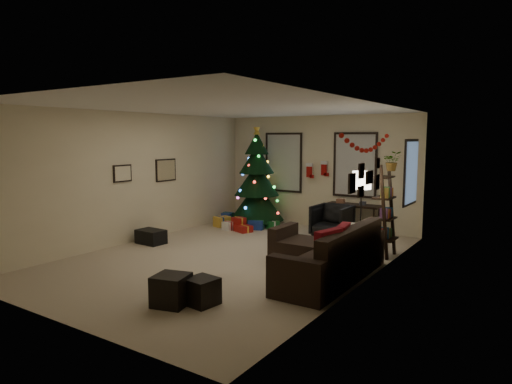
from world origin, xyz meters
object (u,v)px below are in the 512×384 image
Objects in this scene: sofa at (326,258)px; bookshelf at (387,212)px; desk_chair at (332,221)px; christmas_tree at (257,183)px; desk at (353,208)px.

sofa is 1.50× the size of bookshelf.
christmas_tree is at bearing 172.98° from desk_chair.
christmas_tree is 2.03× the size of desk.
desk is 0.73× the size of bookshelf.
sofa is at bearing -105.18° from bookshelf.
sofa is at bearing -67.38° from desk_chair.
sofa reaches higher than desk_chair.
bookshelf is (1.50, -0.98, 0.46)m from desk_chair.
desk_chair is 1.85m from bookshelf.
bookshelf is (3.67, -1.26, -0.22)m from christmas_tree.
bookshelf reaches higher than desk.
sofa is at bearing -75.68° from desk.
christmas_tree is 3.48× the size of desk_chair.
desk_chair is (-1.06, 2.60, 0.09)m from sofa.
sofa is (3.23, -2.88, -0.77)m from christmas_tree.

